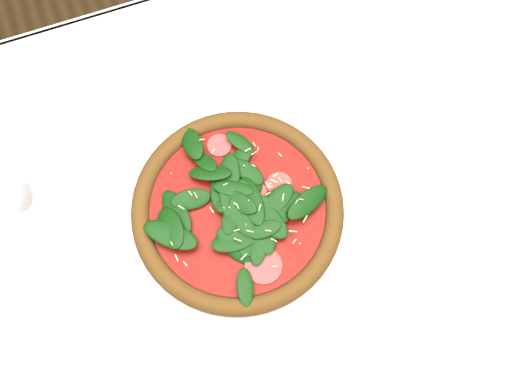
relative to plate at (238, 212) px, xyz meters
name	(u,v)px	position (x,y,z in m)	size (l,w,h in m)	color
ground	(261,305)	(0.03, -0.04, -0.76)	(6.00, 6.00, 0.00)	brown
dining_table	(266,252)	(0.03, -0.04, -0.11)	(1.21, 0.81, 0.75)	white
plate	(238,212)	(0.00, 0.00, 0.00)	(0.31, 0.31, 0.01)	silver
pizza	(237,208)	(0.00, 0.00, 0.02)	(0.34, 0.34, 0.03)	#9D5E25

